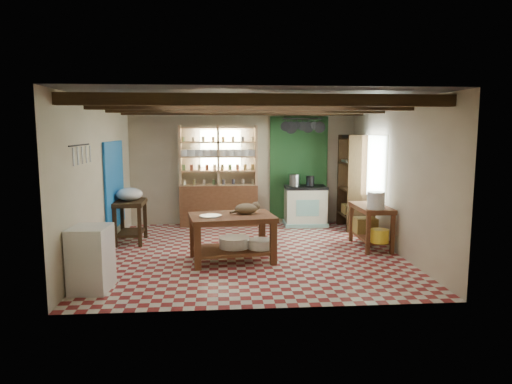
{
  "coord_description": "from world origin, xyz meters",
  "views": [
    {
      "loc": [
        -0.51,
        -7.66,
        2.11
      ],
      "look_at": [
        0.12,
        0.3,
        1.02
      ],
      "focal_mm": 32.0,
      "sensor_mm": 36.0,
      "label": 1
    }
  ],
  "objects": [
    {
      "name": "tall_rack",
      "position": [
        2.28,
        1.8,
        1.0
      ],
      "size": [
        0.4,
        0.86,
        2.0
      ],
      "primitive_type": "cube",
      "color": "#362413",
      "rests_on": "floor"
    },
    {
      "name": "blue_wall_patch",
      "position": [
        -2.47,
        0.9,
        1.1
      ],
      "size": [
        0.04,
        1.4,
        1.6
      ],
      "primitive_type": "cube",
      "color": "#1760AE",
      "rests_on": "wall_left"
    },
    {
      "name": "utensil_rail",
      "position": [
        -2.44,
        -1.2,
        1.78
      ],
      "size": [
        0.06,
        0.9,
        0.28
      ],
      "primitive_type": "cube",
      "color": "black",
      "rests_on": "wall_left"
    },
    {
      "name": "white_cabinet",
      "position": [
        -2.22,
        -1.69,
        0.43
      ],
      "size": [
        0.51,
        0.6,
        0.86
      ],
      "primitive_type": "cube",
      "rotation": [
        0.0,
        0.0,
        -0.07
      ],
      "color": "white",
      "rests_on": "floor"
    },
    {
      "name": "basin_large",
      "position": [
        -0.29,
        -0.4,
        0.29
      ],
      "size": [
        0.57,
        0.57,
        0.17
      ],
      "primitive_type": "cylinder",
      "rotation": [
        0.0,
        0.0,
        0.15
      ],
      "color": "white",
      "rests_on": "work_table"
    },
    {
      "name": "ceiling",
      "position": [
        0.0,
        0.0,
        2.6
      ],
      "size": [
        5.0,
        5.0,
        0.02
      ],
      "primitive_type": "cube",
      "color": "#48494D",
      "rests_on": "wall_back"
    },
    {
      "name": "window_right",
      "position": [
        2.48,
        1.0,
        1.4
      ],
      "size": [
        0.02,
        1.3,
        1.2
      ],
      "primitive_type": "cube",
      "color": "beige",
      "rests_on": "wall_right"
    },
    {
      "name": "window_back",
      "position": [
        -0.5,
        2.48,
        1.7
      ],
      "size": [
        0.9,
        0.02,
        0.8
      ],
      "primitive_type": "cube",
      "color": "beige",
      "rests_on": "wall_back"
    },
    {
      "name": "stove",
      "position": [
        1.35,
        2.15,
        0.44
      ],
      "size": [
        0.92,
        0.63,
        0.88
      ],
      "primitive_type": "cube",
      "rotation": [
        0.0,
        0.0,
        -0.02
      ],
      "color": "#EEEACF",
      "rests_on": "floor"
    },
    {
      "name": "right_counter",
      "position": [
        2.18,
        0.19,
        0.38
      ],
      "size": [
        0.55,
        1.07,
        0.76
      ],
      "primitive_type": "cube",
      "rotation": [
        0.0,
        0.0,
        0.01
      ],
      "color": "brown",
      "rests_on": "floor"
    },
    {
      "name": "green_wall_patch",
      "position": [
        1.25,
        2.47,
        1.25
      ],
      "size": [
        1.3,
        0.04,
        2.3
      ],
      "primitive_type": "cube",
      "color": "#1D4A21",
      "rests_on": "wall_back"
    },
    {
      "name": "floor",
      "position": [
        0.0,
        0.0,
        -0.01
      ],
      "size": [
        5.0,
        5.0,
        0.02
      ],
      "primitive_type": "cube",
      "color": "maroon",
      "rests_on": "ground"
    },
    {
      "name": "shelving_unit",
      "position": [
        -0.55,
        2.31,
        1.1
      ],
      "size": [
        1.7,
        0.34,
        2.2
      ],
      "primitive_type": "cube",
      "color": "tan",
      "rests_on": "floor"
    },
    {
      "name": "wall_left",
      "position": [
        -2.5,
        0.0,
        1.3
      ],
      "size": [
        0.04,
        5.0,
        2.6
      ],
      "primitive_type": "cube",
      "color": "beige",
      "rests_on": "floor"
    },
    {
      "name": "wall_back",
      "position": [
        0.0,
        2.5,
        1.3
      ],
      "size": [
        5.0,
        0.04,
        2.6
      ],
      "primitive_type": "cube",
      "color": "beige",
      "rests_on": "floor"
    },
    {
      "name": "white_bucket",
      "position": [
        2.13,
        -0.16,
        0.91
      ],
      "size": [
        0.3,
        0.3,
        0.3
      ],
      "primitive_type": "cylinder",
      "rotation": [
        0.0,
        0.0,
        0.01
      ],
      "color": "white",
      "rests_on": "right_counter"
    },
    {
      "name": "wall_front",
      "position": [
        0.0,
        -2.5,
        1.3
      ],
      "size": [
        5.0,
        0.04,
        2.6
      ],
      "primitive_type": "cube",
      "color": "beige",
      "rests_on": "floor"
    },
    {
      "name": "kettle_left",
      "position": [
        1.1,
        2.16,
        1.01
      ],
      "size": [
        0.23,
        0.23,
        0.26
      ],
      "primitive_type": "cylinder",
      "rotation": [
        0.0,
        0.0,
        -0.02
      ],
      "color": "#9999A0",
      "rests_on": "stove"
    },
    {
      "name": "cat",
      "position": [
        -0.1,
        -0.37,
        0.84
      ],
      "size": [
        0.45,
        0.39,
        0.17
      ],
      "primitive_type": "ellipsoid",
      "rotation": [
        0.0,
        0.0,
        0.33
      ],
      "color": "#8C7351",
      "rests_on": "work_table"
    },
    {
      "name": "wall_right",
      "position": [
        2.5,
        0.0,
        1.3
      ],
      "size": [
        0.04,
        5.0,
        2.6
      ],
      "primitive_type": "cube",
      "color": "beige",
      "rests_on": "floor"
    },
    {
      "name": "ceiling_beams",
      "position": [
        0.0,
        0.0,
        2.48
      ],
      "size": [
        5.0,
        3.8,
        0.15
      ],
      "primitive_type": "cube",
      "color": "#362413",
      "rests_on": "ceiling"
    },
    {
      "name": "prep_table",
      "position": [
        -2.2,
        0.88,
        0.4
      ],
      "size": [
        0.56,
        0.8,
        0.8
      ],
      "primitive_type": "cube",
      "rotation": [
        0.0,
        0.0,
        0.02
      ],
      "color": "#362413",
      "rests_on": "floor"
    },
    {
      "name": "basin_small",
      "position": [
        0.12,
        -0.49,
        0.27
      ],
      "size": [
        0.47,
        0.47,
        0.15
      ],
      "primitive_type": "cylinder",
      "rotation": [
        0.0,
        0.0,
        0.15
      ],
      "color": "white",
      "rests_on": "work_table"
    },
    {
      "name": "wicker_basket",
      "position": [
        2.18,
        0.49,
        0.34
      ],
      "size": [
        0.4,
        0.32,
        0.28
      ],
      "primitive_type": "cube",
      "rotation": [
        0.0,
        0.0,
        0.01
      ],
      "color": "olive",
      "rests_on": "right_counter"
    },
    {
      "name": "kettle_right",
      "position": [
        1.45,
        2.15,
        0.99
      ],
      "size": [
        0.18,
        0.18,
        0.22
      ],
      "primitive_type": "cylinder",
      "rotation": [
        0.0,
        0.0,
        -0.02
      ],
      "color": "black",
      "rests_on": "stove"
    },
    {
      "name": "steel_tray",
      "position": [
        -0.67,
        -0.56,
        0.76
      ],
      "size": [
        0.4,
        0.4,
        0.02
      ],
      "primitive_type": "cylinder",
      "rotation": [
        0.0,
        0.0,
        0.15
      ],
      "color": "#9999A0",
      "rests_on": "work_table"
    },
    {
      "name": "pot_rack",
      "position": [
        1.25,
        2.05,
        2.18
      ],
      "size": [
        0.86,
        0.12,
        0.36
      ],
      "primitive_type": "cube",
      "color": "black",
      "rests_on": "ceiling"
    },
    {
      "name": "yellow_tub",
      "position": [
        2.19,
        -0.26,
        0.32
      ],
      "size": [
        0.31,
        0.31,
        0.23
      ],
      "primitive_type": "cylinder",
      "rotation": [
        0.0,
        0.0,
        0.01
      ],
      "color": "yellow",
      "rests_on": "right_counter"
    },
    {
      "name": "enamel_bowl",
      "position": [
        -2.2,
        0.88,
        0.92
      ],
      "size": [
        0.49,
        0.49,
        0.24
      ],
      "primitive_type": "ellipsoid",
      "rotation": [
        0.0,
        0.0,
        0.02
      ],
      "color": "white",
      "rests_on": "prep_table"
    },
    {
      "name": "work_table",
      "position": [
        -0.34,
        -0.46,
        0.38
      ],
      "size": [
        1.44,
        1.07,
        0.75
      ],
      "primitive_type": "cube",
      "rotation": [
        0.0,
        0.0,
        0.15
      ],
      "color": "brown",
      "rests_on": "floor"
    }
  ]
}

